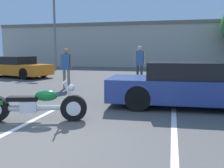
{
  "coord_description": "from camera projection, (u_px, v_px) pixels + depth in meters",
  "views": [
    {
      "loc": [
        2.22,
        -3.46,
        1.61
      ],
      "look_at": [
        0.79,
        2.47,
        0.8
      ],
      "focal_mm": 40.0,
      "sensor_mm": 36.0,
      "label": 1
    }
  ],
  "objects": [
    {
      "name": "spectator_midground",
      "position": [
        140.0,
        61.0,
        12.38
      ],
      "size": [
        0.52,
        0.24,
        1.85
      ],
      "color": "#333338",
      "rests_on": "ground"
    },
    {
      "name": "show_car_hood_open",
      "position": [
        192.0,
        85.0,
        7.13
      ],
      "size": [
        4.83,
        1.98,
        2.21
      ],
      "rotation": [
        0.0,
        0.0,
        0.05
      ],
      "color": "navy",
      "rests_on": "ground"
    },
    {
      "name": "light_pole",
      "position": [
        55.0,
        17.0,
        20.36
      ],
      "size": [
        1.21,
        0.28,
        8.03
      ],
      "color": "slate",
      "rests_on": "ground"
    },
    {
      "name": "motorcycle",
      "position": [
        35.0,
        105.0,
        5.7
      ],
      "size": [
        2.31,
        0.97,
        0.94
      ],
      "rotation": [
        0.0,
        0.0,
        0.3
      ],
      "color": "black",
      "rests_on": "ground"
    },
    {
      "name": "spectator_by_show_car",
      "position": [
        66.0,
        65.0,
        10.52
      ],
      "size": [
        0.52,
        0.22,
        1.71
      ],
      "color": "gray",
      "rests_on": "ground"
    },
    {
      "name": "parking_stripe_middle",
      "position": [
        26.0,
        124.0,
        5.56
      ],
      "size": [
        0.12,
        4.77,
        0.01
      ],
      "primitive_type": "cube",
      "color": "white",
      "rests_on": "ground"
    },
    {
      "name": "parking_stripe_back",
      "position": [
        174.0,
        135.0,
        4.81
      ],
      "size": [
        0.12,
        4.77,
        0.01
      ],
      "primitive_type": "cube",
      "color": "white",
      "rests_on": "ground"
    },
    {
      "name": "ground_plane",
      "position": [
        29.0,
        150.0,
        4.06
      ],
      "size": [
        80.0,
        80.0,
        0.0
      ],
      "primitive_type": "plane",
      "color": "#514F4C"
    },
    {
      "name": "parked_car_left_row",
      "position": [
        18.0,
        67.0,
        15.32
      ],
      "size": [
        4.49,
        2.71,
        1.28
      ],
      "rotation": [
        0.0,
        0.0,
        -0.25
      ],
      "color": "orange",
      "rests_on": "ground"
    },
    {
      "name": "far_building",
      "position": [
        150.0,
        44.0,
        25.6
      ],
      "size": [
        32.0,
        4.2,
        4.4
      ],
      "color": "#B2AD9E",
      "rests_on": "ground"
    }
  ]
}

